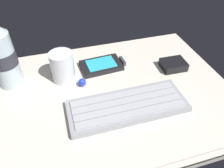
{
  "coord_description": "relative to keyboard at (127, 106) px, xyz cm",
  "views": [
    {
      "loc": [
        -11.84,
        -40.19,
        40.08
      ],
      "look_at": [
        0.0,
        0.0,
        3.0
      ],
      "focal_mm": 35.06,
      "sensor_mm": 36.0,
      "label": 1
    }
  ],
  "objects": [
    {
      "name": "water_bottle",
      "position": [
        -27.49,
        18.07,
        8.2
      ],
      "size": [
        6.73,
        6.73,
        20.8
      ],
      "color": "silver",
      "rests_on": "ground_plane"
    },
    {
      "name": "charger_block",
      "position": [
        18.59,
        11.52,
        0.39
      ],
      "size": [
        7.18,
        5.83,
        2.4
      ],
      "primitive_type": "cube",
      "rotation": [
        0.0,
        0.0,
        -0.03
      ],
      "color": "black",
      "rests_on": "ground_plane"
    },
    {
      "name": "keyboard",
      "position": [
        0.0,
        0.0,
        0.0
      ],
      "size": [
        29.01,
        11.02,
        1.7
      ],
      "color": "#93969B",
      "rests_on": "ground_plane"
    },
    {
      "name": "juice_cup",
      "position": [
        -13.33,
        15.69,
        3.1
      ],
      "size": [
        6.4,
        6.4,
        8.5
      ],
      "color": "silver",
      "rests_on": "ground_plane"
    },
    {
      "name": "handheld_device",
      "position": [
        -1.36,
        17.93,
        -0.08
      ],
      "size": [
        13.15,
        8.39,
        1.5
      ],
      "color": "black",
      "rests_on": "ground_plane"
    },
    {
      "name": "ground_plane",
      "position": [
        -2.02,
        6.18,
        -1.79
      ],
      "size": [
        64.0,
        48.0,
        2.8
      ],
      "color": "beige"
    },
    {
      "name": "trackball_mouse",
      "position": [
        -9.02,
        11.42,
        0.29
      ],
      "size": [
        2.2,
        2.2,
        2.2
      ],
      "primitive_type": "sphere",
      "color": "#2338B2",
      "rests_on": "ground_plane"
    }
  ]
}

